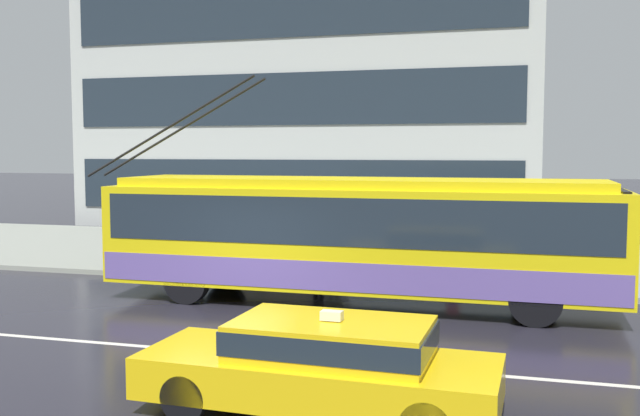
% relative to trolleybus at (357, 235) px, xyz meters
% --- Properties ---
extents(ground_plane, '(160.00, 160.00, 0.00)m').
position_rel_trolleybus_xyz_m(ground_plane, '(-1.99, -3.33, -1.57)').
color(ground_plane, '#22202A').
extents(sidewalk_slab, '(80.00, 10.00, 0.14)m').
position_rel_trolleybus_xyz_m(sidewalk_slab, '(-1.99, 6.60, -1.50)').
color(sidewalk_slab, gray).
rests_on(sidewalk_slab, ground_plane).
extents(lane_centre_line, '(72.00, 0.14, 0.01)m').
position_rel_trolleybus_xyz_m(lane_centre_line, '(-1.99, -4.53, -1.56)').
color(lane_centre_line, silver).
rests_on(lane_centre_line, ground_plane).
extents(trolleybus, '(12.45, 2.65, 5.18)m').
position_rel_trolleybus_xyz_m(trolleybus, '(0.00, 0.00, 0.00)').
color(trolleybus, yellow).
rests_on(trolleybus, ground_plane).
extents(taxi_oncoming_near, '(4.75, 1.88, 1.39)m').
position_rel_trolleybus_xyz_m(taxi_oncoming_near, '(1.09, -6.81, -0.86)').
color(taxi_oncoming_near, yellow).
rests_on(taxi_oncoming_near, ground_plane).
extents(bus_shelter, '(4.21, 1.51, 2.55)m').
position_rel_trolleybus_xyz_m(bus_shelter, '(-2.96, 3.05, 0.45)').
color(bus_shelter, gray).
rests_on(bus_shelter, sidewalk_slab).
extents(pedestrian_at_shelter, '(1.31, 1.31, 2.00)m').
position_rel_trolleybus_xyz_m(pedestrian_at_shelter, '(-1.53, 3.64, 0.14)').
color(pedestrian_at_shelter, '#18284D').
rests_on(pedestrian_at_shelter, sidewalk_slab).
extents(pedestrian_approaching_curb, '(1.44, 1.44, 1.94)m').
position_rel_trolleybus_xyz_m(pedestrian_approaching_curb, '(1.79, 4.35, 0.17)').
color(pedestrian_approaching_curb, navy).
rests_on(pedestrian_approaching_curb, sidewalk_slab).
extents(pedestrian_walking_past, '(1.26, 1.26, 1.96)m').
position_rel_trolleybus_xyz_m(pedestrian_walking_past, '(-1.38, 2.04, 0.16)').
color(pedestrian_walking_past, '#2A2D4F').
rests_on(pedestrian_walking_past, sidewalk_slab).
extents(office_tower_corner_left, '(20.90, 14.47, 18.58)m').
position_rel_trolleybus_xyz_m(office_tower_corner_left, '(-5.94, 19.95, 7.73)').
color(office_tower_corner_left, '#AEB2AF').
rests_on(office_tower_corner_left, ground_plane).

